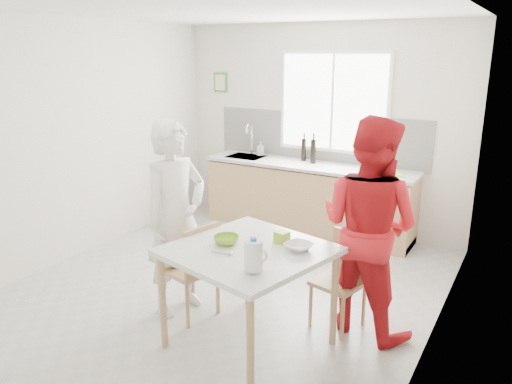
# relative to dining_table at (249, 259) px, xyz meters

# --- Properties ---
(ground) EXTENTS (4.50, 4.50, 0.00)m
(ground) POSITION_rel_dining_table_xyz_m (-0.73, 0.79, -0.77)
(ground) COLOR #B7B7B2
(ground) RESTS_ON ground
(room_shell) EXTENTS (4.50, 4.50, 4.50)m
(room_shell) POSITION_rel_dining_table_xyz_m (-0.73, 0.79, 0.88)
(room_shell) COLOR silver
(room_shell) RESTS_ON ground
(window) EXTENTS (1.50, 0.06, 1.30)m
(window) POSITION_rel_dining_table_xyz_m (-0.53, 3.02, 0.93)
(window) COLOR white
(window) RESTS_ON room_shell
(backsplash) EXTENTS (3.00, 0.02, 0.65)m
(backsplash) POSITION_rel_dining_table_xyz_m (-0.73, 3.03, 0.46)
(backsplash) COLOR white
(backsplash) RESTS_ON room_shell
(picture_frame) EXTENTS (0.22, 0.03, 0.28)m
(picture_frame) POSITION_rel_dining_table_xyz_m (-2.28, 3.02, 1.13)
(picture_frame) COLOR #3C843F
(picture_frame) RESTS_ON room_shell
(kitchen_counter) EXTENTS (2.84, 0.64, 1.37)m
(kitchen_counter) POSITION_rel_dining_table_xyz_m (-0.74, 2.74, -0.35)
(kitchen_counter) COLOR tan
(kitchen_counter) RESTS_ON ground
(dining_table) EXTENTS (1.34, 1.34, 0.86)m
(dining_table) POSITION_rel_dining_table_xyz_m (0.00, 0.00, 0.00)
(dining_table) COLOR silver
(dining_table) RESTS_ON ground
(chair_left) EXTENTS (0.50, 0.50, 0.90)m
(chair_left) POSITION_rel_dining_table_xyz_m (-0.66, 0.16, -0.27)
(chair_left) COLOR tan
(chair_left) RESTS_ON ground
(chair_far) EXTENTS (0.47, 0.47, 0.84)m
(chair_far) POSITION_rel_dining_table_xyz_m (0.53, 0.71, -0.31)
(chair_far) COLOR tan
(chair_far) RESTS_ON ground
(person_white) EXTENTS (0.56, 0.73, 1.78)m
(person_white) POSITION_rel_dining_table_xyz_m (-0.89, 0.21, 0.12)
(person_white) COLOR white
(person_white) RESTS_ON ground
(person_red) EXTENTS (1.04, 0.89, 1.86)m
(person_red) POSITION_rel_dining_table_xyz_m (0.71, 0.75, 0.16)
(person_red) COLOR red
(person_red) RESTS_ON ground
(bowl_green) EXTENTS (0.25, 0.25, 0.06)m
(bowl_green) POSITION_rel_dining_table_xyz_m (-0.21, -0.00, 0.12)
(bowl_green) COLOR #7DB529
(bowl_green) RESTS_ON dining_table
(bowl_white) EXTENTS (0.25, 0.25, 0.05)m
(bowl_white) POSITION_rel_dining_table_xyz_m (0.35, 0.17, 0.11)
(bowl_white) COLOR white
(bowl_white) RESTS_ON dining_table
(milk_jug) EXTENTS (0.19, 0.13, 0.24)m
(milk_jug) POSITION_rel_dining_table_xyz_m (0.25, -0.35, 0.22)
(milk_jug) COLOR white
(milk_jug) RESTS_ON dining_table
(green_box) EXTENTS (0.12, 0.12, 0.09)m
(green_box) POSITION_rel_dining_table_xyz_m (0.16, 0.25, 0.13)
(green_box) COLOR #91B62A
(green_box) RESTS_ON dining_table
(spoon) EXTENTS (0.16, 0.03, 0.01)m
(spoon) POSITION_rel_dining_table_xyz_m (-0.13, -0.20, 0.10)
(spoon) COLOR #A5A5AA
(spoon) RESTS_ON dining_table
(cutting_board) EXTENTS (0.42, 0.36, 0.01)m
(cutting_board) POSITION_rel_dining_table_xyz_m (0.34, 2.68, 0.16)
(cutting_board) COLOR #96D531
(cutting_board) RESTS_ON kitchen_counter
(wine_bottle_a) EXTENTS (0.07, 0.07, 0.32)m
(wine_bottle_a) POSITION_rel_dining_table_xyz_m (-0.69, 2.80, 0.31)
(wine_bottle_a) COLOR black
(wine_bottle_a) RESTS_ON kitchen_counter
(wine_bottle_b) EXTENTS (0.07, 0.07, 0.30)m
(wine_bottle_b) POSITION_rel_dining_table_xyz_m (-0.87, 2.89, 0.30)
(wine_bottle_b) COLOR black
(wine_bottle_b) RESTS_ON kitchen_counter
(jar_amber) EXTENTS (0.06, 0.06, 0.16)m
(jar_amber) POSITION_rel_dining_table_xyz_m (-0.72, 2.87, 0.23)
(jar_amber) COLOR brown
(jar_amber) RESTS_ON kitchen_counter
(soap_bottle) EXTENTS (0.11, 0.11, 0.19)m
(soap_bottle) POSITION_rel_dining_table_xyz_m (-1.55, 2.91, 0.25)
(soap_bottle) COLOR #999999
(soap_bottle) RESTS_ON kitchen_counter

